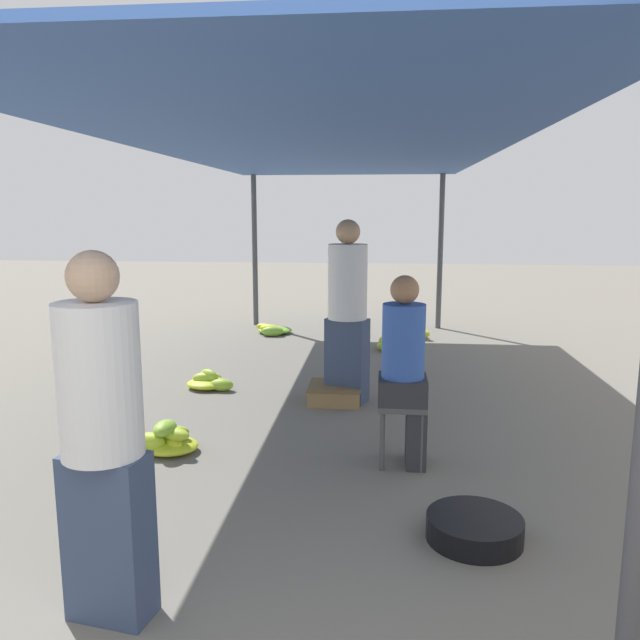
{
  "coord_description": "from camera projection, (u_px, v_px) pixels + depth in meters",
  "views": [
    {
      "loc": [
        0.55,
        -1.78,
        1.8
      ],
      "look_at": [
        0.0,
        3.75,
        0.82
      ],
      "focal_mm": 35.0,
      "sensor_mm": 36.0,
      "label": 1
    }
  ],
  "objects": [
    {
      "name": "canopy_post_back_left",
      "position": [
        255.0,
        251.0,
        9.77
      ],
      "size": [
        0.08,
        0.08,
        2.35
      ],
      "primitive_type": "cylinder",
      "color": "#4C4C51",
      "rests_on": "ground"
    },
    {
      "name": "canopy_post_back_right",
      "position": [
        440.0,
        252.0,
        9.5
      ],
      "size": [
        0.08,
        0.08,
        2.35
      ],
      "primitive_type": "cylinder",
      "color": "#4C4C51",
      "rests_on": "ground"
    },
    {
      "name": "canopy_tarp",
      "position": [
        324.0,
        148.0,
        5.71
      ],
      "size": [
        3.27,
        7.99,
        0.04
      ],
      "primitive_type": "cube",
      "color": "#33569E",
      "rests_on": "canopy_post_front_left"
    },
    {
      "name": "vendor_foreground",
      "position": [
        103.0,
        435.0,
        2.67
      ],
      "size": [
        0.4,
        0.4,
        1.64
      ],
      "color": "#384766",
      "rests_on": "ground"
    },
    {
      "name": "stool",
      "position": [
        402.0,
        414.0,
        4.43
      ],
      "size": [
        0.34,
        0.34,
        0.46
      ],
      "color": "#4C4C4C",
      "rests_on": "ground"
    },
    {
      "name": "vendor_seated",
      "position": [
        406.0,
        367.0,
        4.37
      ],
      "size": [
        0.34,
        0.34,
        1.36
      ],
      "color": "#2D2D33",
      "rests_on": "ground"
    },
    {
      "name": "basin_black",
      "position": [
        474.0,
        528.0,
        3.44
      ],
      "size": [
        0.53,
        0.53,
        0.14
      ],
      "color": "black",
      "rests_on": "ground"
    },
    {
      "name": "banana_pile_left_0",
      "position": [
        166.0,
        441.0,
        4.68
      ],
      "size": [
        0.46,
        0.37,
        0.26
      ],
      "color": "#82B835",
      "rests_on": "ground"
    },
    {
      "name": "banana_pile_left_1",
      "position": [
        209.0,
        381.0,
        6.38
      ],
      "size": [
        0.51,
        0.37,
        0.2
      ],
      "color": "#CBD528",
      "rests_on": "ground"
    },
    {
      "name": "banana_pile_left_2",
      "position": [
        273.0,
        330.0,
        9.21
      ],
      "size": [
        0.57,
        0.53,
        0.15
      ],
      "color": "#C8D428",
      "rests_on": "ground"
    },
    {
      "name": "banana_pile_right_0",
      "position": [
        412.0,
        333.0,
        8.9
      ],
      "size": [
        0.57,
        0.56,
        0.24
      ],
      "color": "yellow",
      "rests_on": "ground"
    },
    {
      "name": "banana_pile_right_1",
      "position": [
        392.0,
        343.0,
        8.16
      ],
      "size": [
        0.45,
        0.45,
        0.21
      ],
      "color": "#B6CD2C",
      "rests_on": "ground"
    },
    {
      "name": "crate_near",
      "position": [
        335.0,
        393.0,
        5.95
      ],
      "size": [
        0.5,
        0.5,
        0.17
      ],
      "color": "#9E7A4C",
      "rests_on": "ground"
    },
    {
      "name": "shopper_walking_mid",
      "position": [
        347.0,
        309.0,
        5.82
      ],
      "size": [
        0.47,
        0.47,
        1.72
      ],
      "color": "#384766",
      "rests_on": "ground"
    }
  ]
}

